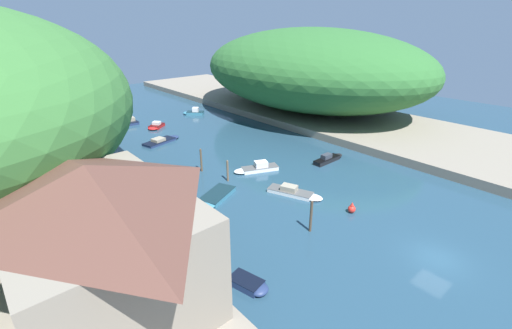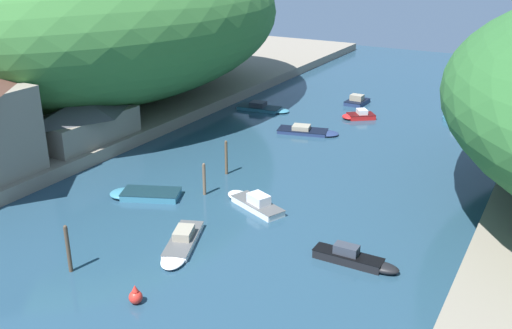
{
  "view_description": "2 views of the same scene",
  "coord_description": "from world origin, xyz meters",
  "px_view_note": "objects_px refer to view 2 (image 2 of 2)",
  "views": [
    {
      "loc": [
        -25.73,
        -7.18,
        17.74
      ],
      "look_at": [
        -1.08,
        20.91,
        1.88
      ],
      "focal_mm": 24.0,
      "sensor_mm": 36.0,
      "label": 1
    },
    {
      "loc": [
        19.76,
        -11.15,
        18.69
      ],
      "look_at": [
        -2.05,
        27.55,
        1.26
      ],
      "focal_mm": 40.0,
      "sensor_mm": 36.0,
      "label": 2
    }
  ],
  "objects_px": {
    "boat_navy_launch": "(356,259)",
    "boat_open_rowboat": "(143,194)",
    "boat_mid_channel": "(358,100)",
    "person_by_boathouse": "(31,154)",
    "boat_near_quay": "(181,243)",
    "boat_small_dinghy": "(308,131)",
    "boat_cabin_cruiser": "(264,108)",
    "boat_red_skiff": "(358,116)",
    "boat_white_cruiser": "(253,202)",
    "channel_buoy_near": "(136,296)",
    "boat_far_upstream": "(457,119)",
    "boathouse_shed": "(84,118)"
  },
  "relations": [
    {
      "from": "boat_open_rowboat",
      "to": "channel_buoy_near",
      "type": "relative_size",
      "value": 5.12
    },
    {
      "from": "boat_mid_channel",
      "to": "boat_small_dinghy",
      "type": "distance_m",
      "value": 13.85
    },
    {
      "from": "boat_near_quay",
      "to": "boat_small_dinghy",
      "type": "xyz_separation_m",
      "value": [
        -2.66,
        25.82,
        -0.04
      ]
    },
    {
      "from": "boat_navy_launch",
      "to": "boat_white_cruiser",
      "type": "height_order",
      "value": "boat_white_cruiser"
    },
    {
      "from": "boat_small_dinghy",
      "to": "person_by_boathouse",
      "type": "xyz_separation_m",
      "value": [
        -15.12,
        -22.46,
        1.91
      ]
    },
    {
      "from": "boat_cabin_cruiser",
      "to": "boat_small_dinghy",
      "type": "bearing_deg",
      "value": 51.14
    },
    {
      "from": "boat_small_dinghy",
      "to": "boat_cabin_cruiser",
      "type": "bearing_deg",
      "value": -137.19
    },
    {
      "from": "boat_small_dinghy",
      "to": "channel_buoy_near",
      "type": "relative_size",
      "value": 5.75
    },
    {
      "from": "boat_near_quay",
      "to": "channel_buoy_near",
      "type": "bearing_deg",
      "value": 81.9
    },
    {
      "from": "boat_open_rowboat",
      "to": "channel_buoy_near",
      "type": "xyz_separation_m",
      "value": [
        8.83,
        -11.13,
        0.18
      ]
    },
    {
      "from": "boat_mid_channel",
      "to": "boat_near_quay",
      "type": "relative_size",
      "value": 0.67
    },
    {
      "from": "boat_small_dinghy",
      "to": "boat_cabin_cruiser",
      "type": "xyz_separation_m",
      "value": [
        -8.26,
        5.38,
        0.03
      ]
    },
    {
      "from": "channel_buoy_near",
      "to": "boathouse_shed",
      "type": "bearing_deg",
      "value": 140.54
    },
    {
      "from": "boat_white_cruiser",
      "to": "channel_buoy_near",
      "type": "distance_m",
      "value": 13.94
    },
    {
      "from": "boat_red_skiff",
      "to": "channel_buoy_near",
      "type": "bearing_deg",
      "value": 144.64
    },
    {
      "from": "boat_far_upstream",
      "to": "channel_buoy_near",
      "type": "xyz_separation_m",
      "value": [
        -8.58,
        -43.52,
        0.02
      ]
    },
    {
      "from": "boat_mid_channel",
      "to": "channel_buoy_near",
      "type": "relative_size",
      "value": 3.67
    },
    {
      "from": "channel_buoy_near",
      "to": "boat_near_quay",
      "type": "bearing_deg",
      "value": 103.46
    },
    {
      "from": "boat_mid_channel",
      "to": "boat_cabin_cruiser",
      "type": "bearing_deg",
      "value": -133.46
    },
    {
      "from": "boat_open_rowboat",
      "to": "boat_mid_channel",
      "type": "bearing_deg",
      "value": -32.21
    },
    {
      "from": "boat_open_rowboat",
      "to": "boat_navy_launch",
      "type": "distance_m",
      "value": 18.09
    },
    {
      "from": "boat_near_quay",
      "to": "boat_small_dinghy",
      "type": "height_order",
      "value": "boat_near_quay"
    },
    {
      "from": "boat_cabin_cruiser",
      "to": "channel_buoy_near",
      "type": "height_order",
      "value": "channel_buoy_near"
    },
    {
      "from": "boat_mid_channel",
      "to": "person_by_boathouse",
      "type": "distance_m",
      "value": 39.54
    },
    {
      "from": "boat_mid_channel",
      "to": "person_by_boathouse",
      "type": "height_order",
      "value": "person_by_boathouse"
    },
    {
      "from": "boat_small_dinghy",
      "to": "boat_open_rowboat",
      "type": "height_order",
      "value": "boat_small_dinghy"
    },
    {
      "from": "boat_navy_launch",
      "to": "boat_open_rowboat",
      "type": "bearing_deg",
      "value": -94.63
    },
    {
      "from": "boat_cabin_cruiser",
      "to": "person_by_boathouse",
      "type": "bearing_deg",
      "value": -19.62
    },
    {
      "from": "boathouse_shed",
      "to": "boat_red_skiff",
      "type": "bearing_deg",
      "value": 51.29
    },
    {
      "from": "boat_cabin_cruiser",
      "to": "channel_buoy_near",
      "type": "bearing_deg",
      "value": 12.56
    },
    {
      "from": "boat_open_rowboat",
      "to": "boat_far_upstream",
      "type": "bearing_deg",
      "value": -52.09
    },
    {
      "from": "boat_red_skiff",
      "to": "boat_white_cruiser",
      "type": "height_order",
      "value": "boat_white_cruiser"
    },
    {
      "from": "boat_mid_channel",
      "to": "boat_white_cruiser",
      "type": "height_order",
      "value": "boat_white_cruiser"
    },
    {
      "from": "boathouse_shed",
      "to": "boat_near_quay",
      "type": "relative_size",
      "value": 1.69
    },
    {
      "from": "boat_mid_channel",
      "to": "channel_buoy_near",
      "type": "distance_m",
      "value": 46.04
    },
    {
      "from": "boat_open_rowboat",
      "to": "boat_navy_launch",
      "type": "xyz_separation_m",
      "value": [
        18.05,
        -1.29,
        0.11
      ]
    },
    {
      "from": "boat_far_upstream",
      "to": "boat_open_rowboat",
      "type": "bearing_deg",
      "value": -164.98
    },
    {
      "from": "person_by_boathouse",
      "to": "boathouse_shed",
      "type": "bearing_deg",
      "value": -15.47
    },
    {
      "from": "boat_far_upstream",
      "to": "boat_mid_channel",
      "type": "bearing_deg",
      "value": 122.37
    },
    {
      "from": "boat_red_skiff",
      "to": "channel_buoy_near",
      "type": "relative_size",
      "value": 3.46
    },
    {
      "from": "boat_near_quay",
      "to": "boat_open_rowboat",
      "type": "height_order",
      "value": "boat_near_quay"
    },
    {
      "from": "boat_far_upstream",
      "to": "boat_cabin_cruiser",
      "type": "height_order",
      "value": "boat_far_upstream"
    },
    {
      "from": "boat_white_cruiser",
      "to": "channel_buoy_near",
      "type": "bearing_deg",
      "value": -155.24
    },
    {
      "from": "boat_open_rowboat",
      "to": "boat_far_upstream",
      "type": "distance_m",
      "value": 36.77
    },
    {
      "from": "boat_white_cruiser",
      "to": "channel_buoy_near",
      "type": "height_order",
      "value": "boat_white_cruiser"
    },
    {
      "from": "boat_mid_channel",
      "to": "boat_open_rowboat",
      "type": "xyz_separation_m",
      "value": [
        -5.12,
        -34.76,
        -0.09
      ]
    },
    {
      "from": "boat_mid_channel",
      "to": "boat_far_upstream",
      "type": "relative_size",
      "value": 1.0
    },
    {
      "from": "boat_near_quay",
      "to": "boat_cabin_cruiser",
      "type": "bearing_deg",
      "value": -92.27
    },
    {
      "from": "boat_open_rowboat",
      "to": "boat_cabin_cruiser",
      "type": "relative_size",
      "value": 0.92
    },
    {
      "from": "boat_near_quay",
      "to": "channel_buoy_near",
      "type": "relative_size",
      "value": 5.46
    }
  ]
}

